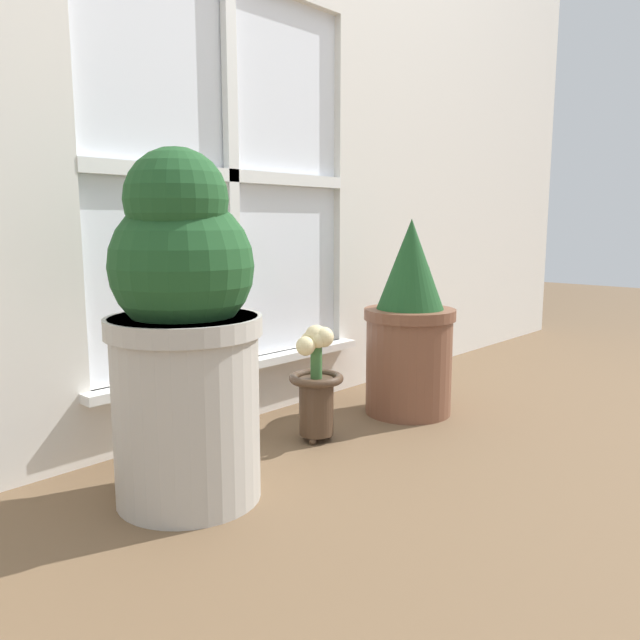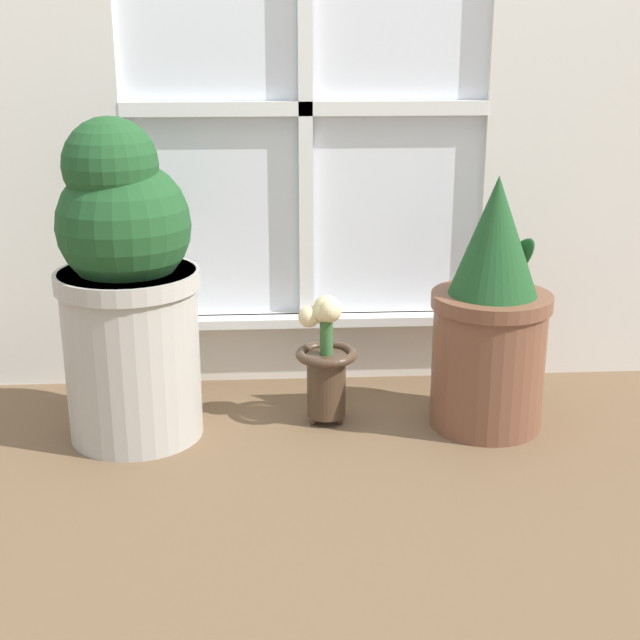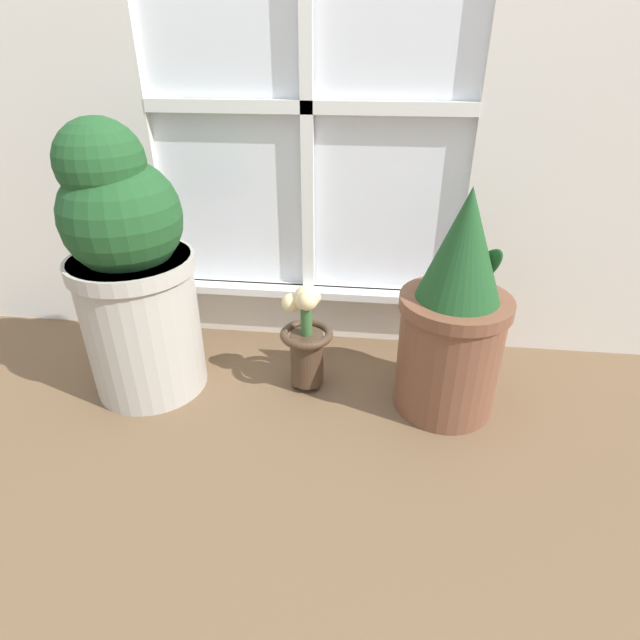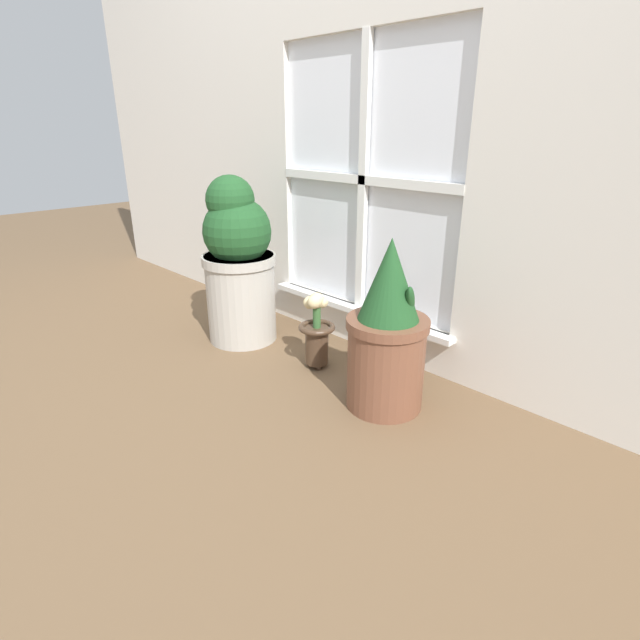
# 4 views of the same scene
# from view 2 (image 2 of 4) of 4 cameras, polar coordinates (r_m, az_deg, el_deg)

# --- Properties ---
(ground_plane) EXTENTS (10.00, 10.00, 0.00)m
(ground_plane) POSITION_cam_2_polar(r_m,az_deg,el_deg) (1.98, -0.15, -9.23)
(ground_plane) COLOR brown
(potted_plant_left) EXTENTS (0.33, 0.33, 0.74)m
(potted_plant_left) POSITION_cam_2_polar(r_m,az_deg,el_deg) (2.05, -12.24, 2.15)
(potted_plant_left) COLOR #B7B2A8
(potted_plant_left) RESTS_ON ground_plane
(potted_plant_right) EXTENTS (0.28, 0.28, 0.60)m
(potted_plant_right) POSITION_cam_2_polar(r_m,az_deg,el_deg) (2.12, 10.88, 0.13)
(potted_plant_right) COLOR brown
(potted_plant_right) RESTS_ON ground_plane
(flower_vase) EXTENTS (0.15, 0.15, 0.32)m
(flower_vase) POSITION_cam_2_polar(r_m,az_deg,el_deg) (2.13, 0.36, -2.33)
(flower_vase) COLOR #473323
(flower_vase) RESTS_ON ground_plane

